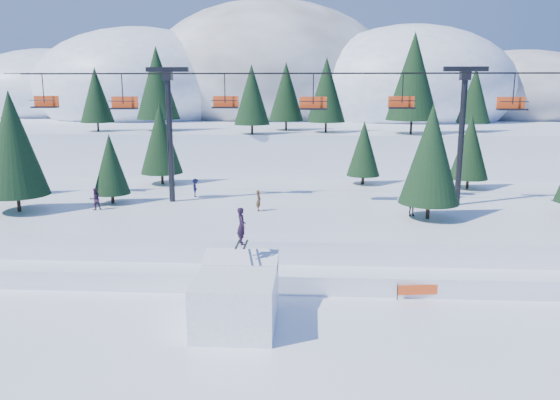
# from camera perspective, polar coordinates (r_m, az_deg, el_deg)

# --- Properties ---
(ground) EXTENTS (160.00, 160.00, 0.00)m
(ground) POSITION_cam_1_polar(r_m,az_deg,el_deg) (26.06, -1.21, -14.01)
(ground) COLOR white
(ground) RESTS_ON ground
(mid_shelf) EXTENTS (70.00, 22.00, 2.50)m
(mid_shelf) POSITION_cam_1_polar(r_m,az_deg,el_deg) (42.64, 0.70, -1.92)
(mid_shelf) COLOR white
(mid_shelf) RESTS_ON ground
(berm) EXTENTS (70.00, 6.00, 1.10)m
(berm) POSITION_cam_1_polar(r_m,az_deg,el_deg) (33.24, -0.11, -7.16)
(berm) COLOR white
(berm) RESTS_ON ground
(mountain_ridge) EXTENTS (119.00, 60.81, 26.46)m
(mountain_ridge) POSITION_cam_1_polar(r_m,az_deg,el_deg) (96.98, -0.79, 10.74)
(mountain_ridge) COLOR white
(mountain_ridge) RESTS_ON ground
(jump_kicker) EXTENTS (3.78, 5.16, 5.49)m
(jump_kicker) POSITION_cam_1_polar(r_m,az_deg,el_deg) (26.76, -4.57, -10.06)
(jump_kicker) COLOR white
(jump_kicker) RESTS_ON ground
(chairlift) EXTENTS (46.00, 3.21, 10.28)m
(chairlift) POSITION_cam_1_polar(r_m,az_deg,el_deg) (41.50, 2.12, 8.97)
(chairlift) COLOR black
(chairlift) RESTS_ON mid_shelf
(conifer_stand) EXTENTS (62.39, 16.85, 9.96)m
(conifer_stand) POSITION_cam_1_polar(r_m,az_deg,el_deg) (42.29, 5.75, 5.84)
(conifer_stand) COLOR black
(conifer_stand) RESTS_ON mid_shelf
(distant_skiers) EXTENTS (27.85, 7.08, 1.66)m
(distant_skiers) POSITION_cam_1_polar(r_m,az_deg,el_deg) (41.59, -0.96, 0.60)
(distant_skiers) COLOR #50341D
(distant_skiers) RESTS_ON mid_shelf
(banner_near) EXTENTS (2.84, 0.40, 0.90)m
(banner_near) POSITION_cam_1_polar(r_m,az_deg,el_deg) (30.90, 14.71, -9.07)
(banner_near) COLOR black
(banner_near) RESTS_ON ground
(banner_far) EXTENTS (2.86, 0.22, 0.90)m
(banner_far) POSITION_cam_1_polar(r_m,az_deg,el_deg) (32.31, 16.20, -8.24)
(banner_far) COLOR black
(banner_far) RESTS_ON ground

